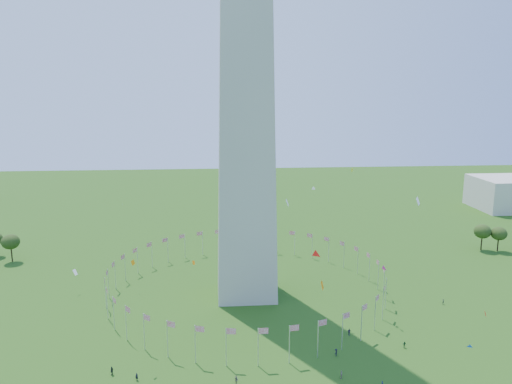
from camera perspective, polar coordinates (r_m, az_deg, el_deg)
The scene contains 2 objects.
flag_ring at distance 149.64m, azimuth -1.11°, elevation -9.98°, with size 80.24×80.24×9.00m.
kites_aloft at distance 123.50m, azimuth 2.13°, elevation -6.80°, with size 95.69×65.98×34.28m.
Camera 1 is at (-8.73, -89.14, 58.87)m, focal length 35.00 mm.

